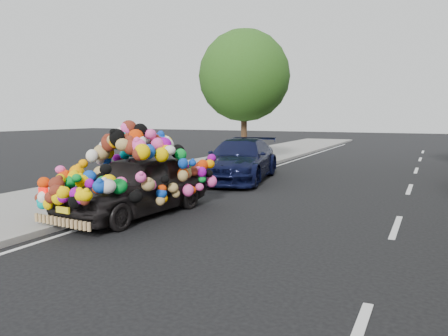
# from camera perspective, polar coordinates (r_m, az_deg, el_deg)

# --- Properties ---
(ground) EXTENTS (100.00, 100.00, 0.00)m
(ground) POSITION_cam_1_polar(r_m,az_deg,el_deg) (10.36, 1.20, -5.53)
(ground) COLOR black
(ground) RESTS_ON ground
(sidewalk) EXTENTS (4.00, 60.00, 0.12)m
(sidewalk) POSITION_cam_1_polar(r_m,az_deg,el_deg) (12.72, -16.73, -3.22)
(sidewalk) COLOR gray
(sidewalk) RESTS_ON ground
(kerb) EXTENTS (0.15, 60.00, 0.13)m
(kerb) POSITION_cam_1_polar(r_m,az_deg,el_deg) (11.50, -9.53, -4.04)
(kerb) COLOR gray
(kerb) RESTS_ON ground
(lane_markings) EXTENTS (6.00, 50.00, 0.01)m
(lane_markings) POSITION_cam_1_polar(r_m,az_deg,el_deg) (9.49, 21.55, -7.16)
(lane_markings) COLOR silver
(lane_markings) RESTS_ON ground
(tree_near_sidewalk) EXTENTS (4.20, 4.20, 6.13)m
(tree_near_sidewalk) POSITION_cam_1_polar(r_m,az_deg,el_deg) (20.42, 2.66, 11.93)
(tree_near_sidewalk) COLOR #332114
(tree_near_sidewalk) RESTS_ON ground
(plush_art_car) EXTENTS (2.29, 4.32, 2.01)m
(plush_art_car) POSITION_cam_1_polar(r_m,az_deg,el_deg) (9.98, -11.47, -0.21)
(plush_art_car) COLOR black
(plush_art_car) RESTS_ON ground
(navy_sedan) EXTENTS (2.78, 5.16, 1.42)m
(navy_sedan) POSITION_cam_1_polar(r_m,az_deg,el_deg) (15.04, 2.11, 1.10)
(navy_sedan) COLOR black
(navy_sedan) RESTS_ON ground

